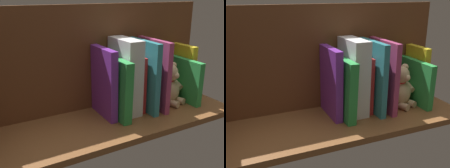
# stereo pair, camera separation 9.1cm
# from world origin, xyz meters

# --- Properties ---
(ground_plane) EXTENTS (0.94, 0.31, 0.02)m
(ground_plane) POSITION_xyz_m (0.00, 0.00, -0.01)
(ground_plane) COLOR brown
(shelf_back_panel) EXTENTS (0.94, 0.02, 0.39)m
(shelf_back_panel) POSITION_xyz_m (0.00, -0.13, 0.20)
(shelf_back_panel) COLOR brown
(shelf_back_panel) RESTS_ON ground_plane
(book_0) EXTENTS (0.03, 0.13, 0.22)m
(book_0) POSITION_xyz_m (-0.38, -0.06, 0.11)
(book_0) COLOR yellow
(book_0) RESTS_ON ground_plane
(book_1) EXTENTS (0.02, 0.20, 0.18)m
(book_1) POSITION_xyz_m (-0.35, -0.02, 0.09)
(book_1) COLOR green
(book_1) RESTS_ON ground_plane
(teddy_bear) EXTENTS (0.13, 0.13, 0.17)m
(teddy_bear) POSITION_xyz_m (-0.27, -0.02, 0.07)
(teddy_bear) COLOR #D1B284
(teddy_bear) RESTS_ON ground_plane
(book_2) EXTENTS (0.02, 0.19, 0.27)m
(book_2) POSITION_xyz_m (-0.19, -0.03, 0.13)
(book_2) COLOR #B23F72
(book_2) RESTS_ON ground_plane
(book_3) EXTENTS (0.01, 0.13, 0.24)m
(book_3) POSITION_xyz_m (-0.17, -0.06, 0.12)
(book_3) COLOR orange
(book_3) RESTS_ON ground_plane
(book_4) EXTENTS (0.02, 0.19, 0.27)m
(book_4) POSITION_xyz_m (-0.15, -0.03, 0.13)
(book_4) COLOR teal
(book_4) RESTS_ON ground_plane
(book_5) EXTENTS (0.02, 0.15, 0.21)m
(book_5) POSITION_xyz_m (-0.12, -0.05, 0.11)
(book_5) COLOR red
(book_5) RESTS_ON ground_plane
(dictionary_thick_white) EXTENTS (0.06, 0.16, 0.28)m
(dictionary_thick_white) POSITION_xyz_m (-0.08, -0.04, 0.14)
(dictionary_thick_white) COLOR white
(dictionary_thick_white) RESTS_ON ground_plane
(book_6) EXTENTS (0.04, 0.19, 0.22)m
(book_6) POSITION_xyz_m (-0.03, -0.03, 0.11)
(book_6) COLOR green
(book_6) RESTS_ON ground_plane
(book_7) EXTENTS (0.03, 0.16, 0.25)m
(book_7) POSITION_xyz_m (0.01, -0.04, 0.13)
(book_7) COLOR purple
(book_7) RESTS_ON ground_plane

